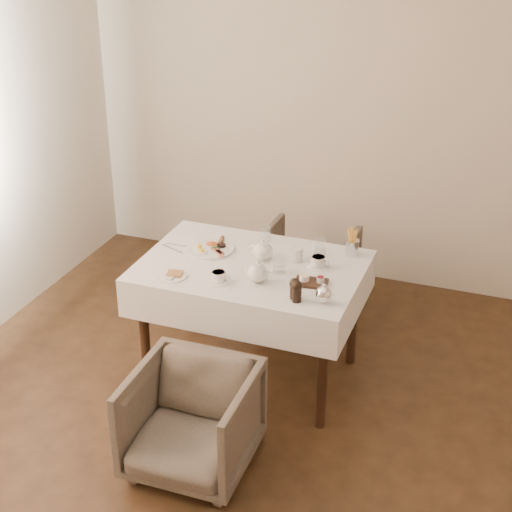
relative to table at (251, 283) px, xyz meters
The scene contains 20 objects.
table is the anchor object (origin of this frame).
armchair_near 0.95m from the table, 89.39° to the right, with size 0.61×0.62×0.57m, color #4C4238.
armchair_far 0.96m from the table, 85.81° to the left, with size 0.62×0.64×0.58m, color #4C4238.
breakfast_plate 0.34m from the table, 160.13° to the left, with size 0.29×0.29×0.04m.
side_plate 0.49m from the table, 141.55° to the right, with size 0.18×0.17×0.02m.
teapot_centre 0.20m from the table, 64.72° to the left, with size 0.16×0.13×0.13m, color white, non-canonical shape.
teapot_front 0.28m from the table, 59.47° to the right, with size 0.17×0.13×0.13m, color white, non-canonical shape.
creamer 0.31m from the table, 31.36° to the left, with size 0.07×0.07×0.08m, color white.
teacup_near 0.31m from the table, 110.38° to the right, with size 0.13×0.13×0.06m.
teacup_far 0.41m from the table, 16.81° to the left, with size 0.13×0.13×0.07m.
glass_left 0.38m from the table, 95.56° to the left, with size 0.06×0.06×0.09m, color silver.
glass_mid 0.25m from the table, 10.95° to the right, with size 0.07×0.07×0.10m, color silver.
glass_right 0.46m from the table, 39.69° to the left, with size 0.07×0.07×0.10m, color silver.
condiment_board 0.42m from the table, 14.34° to the right, with size 0.19×0.14×0.05m.
pepper_mill_left 0.49m from the table, 38.83° to the right, with size 0.06×0.06×0.12m, color black, non-canonical shape.
pepper_mill_right 0.52m from the table, 39.72° to the right, with size 0.06×0.06×0.12m, color black, non-canonical shape.
silver_pot 0.61m from the table, 28.54° to the right, with size 0.11×0.09×0.12m, color white, non-canonical shape.
fries_cup 0.64m from the table, 33.23° to the left, with size 0.08×0.08×0.17m.
cutlery_fork 0.51m from the table, behind, with size 0.02×0.19×0.00m, color silver.
cutlery_knife 0.53m from the table, behind, with size 0.01×0.18×0.00m, color silver.
Camera 1 is at (0.99, -2.79, 2.81)m, focal length 55.00 mm.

